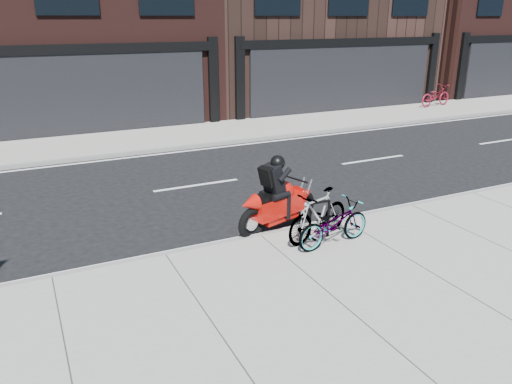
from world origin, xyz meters
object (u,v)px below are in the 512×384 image
bike_rack (319,216)px  bicycle_rear (318,215)px  motorcycle (282,199)px  bicycle_far (436,96)px  bicycle_front (334,224)px

bike_rack → bicycle_rear: 0.05m
bike_rack → bicycle_rear: bearing=180.0°
motorcycle → bicycle_far: size_ratio=1.09×
bicycle_front → bicycle_rear: 0.40m
bike_rack → motorcycle: (-0.29, 1.03, 0.08)m
bicycle_front → bike_rack: bearing=5.0°
bike_rack → motorcycle: bearing=105.8°
bicycle_front → bicycle_far: (13.68, 11.30, 0.08)m
bicycle_front → bicycle_far: bearing=-57.5°
bicycle_rear → motorcycle: bearing=177.6°
bicycle_front → bicycle_far: bicycle_far is taller
bicycle_rear → bicycle_far: (13.79, 10.91, 0.02)m
bike_rack → bicycle_front: bearing=-77.9°
bicycle_rear → bicycle_far: 17.59m
motorcycle → bicycle_far: 17.18m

